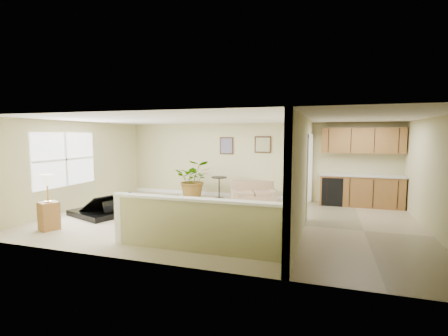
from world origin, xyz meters
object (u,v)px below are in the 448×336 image
(accent_table, at_px, (219,185))
(palm_plant, at_px, (194,180))
(lamp_stand, at_px, (48,206))
(piano, at_px, (103,194))
(small_plant, at_px, (295,200))
(loveseat, at_px, (253,191))
(piano_bench, at_px, (167,208))

(accent_table, bearing_deg, palm_plant, -168.82)
(accent_table, xyz_separation_m, lamp_stand, (-2.52, -4.46, 0.05))
(piano, bearing_deg, small_plant, 46.43)
(loveseat, distance_m, lamp_stand, 5.84)
(piano, height_order, accent_table, piano)
(palm_plant, bearing_deg, lamp_stand, -111.41)
(piano, xyz_separation_m, accent_table, (2.33, 2.85, -0.07))
(piano_bench, xyz_separation_m, accent_table, (0.49, 2.74, 0.21))
(palm_plant, height_order, small_plant, palm_plant)
(palm_plant, xyz_separation_m, small_plant, (3.33, -0.24, -0.44))
(accent_table, relative_size, palm_plant, 0.51)
(palm_plant, relative_size, small_plant, 3.05)
(palm_plant, distance_m, small_plant, 3.36)
(loveseat, bearing_deg, lamp_stand, -152.60)
(small_plant, xyz_separation_m, lamp_stand, (-5.01, -4.05, 0.33))
(accent_table, bearing_deg, small_plant, -9.21)
(piano_bench, height_order, small_plant, piano_bench)
(piano_bench, bearing_deg, piano, -176.58)
(piano_bench, bearing_deg, palm_plant, 97.62)
(piano, relative_size, palm_plant, 1.33)
(loveseat, relative_size, palm_plant, 1.19)
(piano, bearing_deg, accent_table, 70.25)
(piano_bench, xyz_separation_m, lamp_stand, (-2.03, -1.72, 0.26))
(accent_table, height_order, small_plant, accent_table)
(piano_bench, xyz_separation_m, palm_plant, (-0.34, 2.58, 0.37))
(piano, relative_size, piano_bench, 2.42)
(loveseat, bearing_deg, palm_plant, 163.57)
(loveseat, relative_size, lamp_stand, 1.38)
(piano, relative_size, accent_table, 2.60)
(piano_bench, relative_size, loveseat, 0.46)
(small_plant, height_order, lamp_stand, lamp_stand)
(small_plant, bearing_deg, piano_bench, -141.91)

